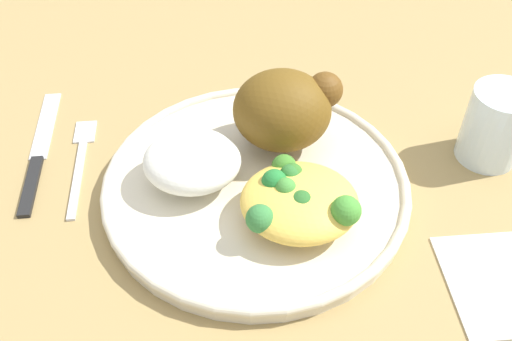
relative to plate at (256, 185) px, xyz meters
The scene contains 9 objects.
ground_plane 0.01m from the plate, ahead, with size 2.00×2.00×0.00m, color #9E834D.
plate is the anchor object (origin of this frame).
roasted_chicken 0.08m from the plate, 64.70° to the left, with size 0.11×0.09×0.08m.
rice_pile 0.07m from the plate, behind, with size 0.09×0.08×0.04m, color white.
mac_cheese_with_broccoli 0.06m from the plate, 49.23° to the right, with size 0.10×0.10×0.04m.
fork 0.18m from the plate, 168.13° to the left, with size 0.03×0.14×0.01m.
knife 0.23m from the plate, behind, with size 0.04×0.19×0.01m.
water_glass 0.24m from the plate, 14.35° to the left, with size 0.06×0.06×0.08m, color silver.
napkin 0.23m from the plate, 25.63° to the right, with size 0.09×0.10×0.00m, color white.
Camera 1 is at (0.01, -0.38, 0.41)m, focal length 40.77 mm.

